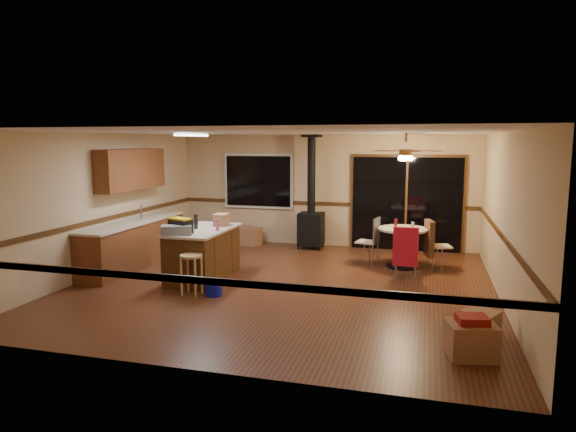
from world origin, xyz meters
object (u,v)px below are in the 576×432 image
at_px(toolbox_grey, 176,230).
at_px(kitchen_island, 203,254).
at_px(blue_bucket, 213,288).
at_px(chair_near, 406,246).
at_px(box_corner_a, 471,340).
at_px(wood_stove, 311,217).
at_px(chair_left, 372,236).
at_px(toolbox_black, 181,226).
at_px(box_under_window, 249,236).
at_px(box_corner_b, 480,324).
at_px(chair_right, 431,239).
at_px(dining_table, 403,241).
at_px(bar_stool, 192,274).

bearing_deg(toolbox_grey, kitchen_island, 72.61).
relative_size(kitchen_island, blue_bucket, 6.07).
relative_size(chair_near, box_corner_a, 1.33).
relative_size(wood_stove, blue_bucket, 9.11).
relative_size(toolbox_grey, chair_left, 0.96).
xyz_separation_m(toolbox_black, blue_bucket, (0.79, -0.49, -0.90)).
distance_m(wood_stove, toolbox_grey, 3.96).
relative_size(toolbox_black, chair_near, 0.58).
height_order(box_under_window, box_corner_b, box_under_window).
bearing_deg(kitchen_island, blue_bucket, -57.33).
height_order(kitchen_island, chair_right, chair_right).
bearing_deg(wood_stove, dining_table, -31.22).
height_order(box_under_window, box_corner_a, box_under_window).
height_order(bar_stool, box_corner_a, bar_stool).
relative_size(kitchen_island, box_under_window, 3.24).
bearing_deg(chair_left, kitchen_island, -146.83).
bearing_deg(toolbox_black, dining_table, 31.44).
bearing_deg(chair_left, blue_bucket, -128.73).
bearing_deg(box_under_window, bar_stool, -83.46).
relative_size(kitchen_island, chair_near, 2.40).
height_order(wood_stove, dining_table, wood_stove).
height_order(blue_bucket, box_corner_a, box_corner_a).
height_order(bar_stool, blue_bucket, bar_stool).
relative_size(bar_stool, chair_near, 0.93).
relative_size(kitchen_island, chair_left, 3.26).
bearing_deg(toolbox_grey, chair_left, 39.19).
xyz_separation_m(toolbox_grey, box_corner_a, (4.58, -1.74, -0.78)).
distance_m(toolbox_grey, toolbox_black, 0.17).
height_order(dining_table, chair_left, chair_left).
bearing_deg(toolbox_black, toolbox_grey, -88.20).
bearing_deg(wood_stove, blue_bucket, -100.02).
bearing_deg(blue_bucket, toolbox_black, 148.56).
bearing_deg(box_corner_a, dining_table, 103.29).
bearing_deg(toolbox_black, chair_right, 28.17).
bearing_deg(chair_near, chair_left, 125.64).
relative_size(bar_stool, box_under_window, 1.26).
distance_m(wood_stove, box_corner_a, 6.25).
distance_m(wood_stove, box_corner_b, 5.75).
height_order(dining_table, box_corner_b, dining_table).
bearing_deg(box_corner_b, wood_stove, 124.65).
xyz_separation_m(bar_stool, box_corner_a, (4.16, -1.39, -0.13)).
distance_m(wood_stove, dining_table, 2.49).
relative_size(chair_near, chair_right, 1.00).
height_order(wood_stove, toolbox_black, wood_stove).
bearing_deg(box_corner_b, dining_table, 108.33).
relative_size(chair_right, box_under_window, 1.35).
bearing_deg(toolbox_grey, toolbox_black, 91.80).
distance_m(kitchen_island, toolbox_black, 0.74).
bearing_deg(kitchen_island, wood_stove, 66.91).
bearing_deg(toolbox_grey, box_under_window, 90.62).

